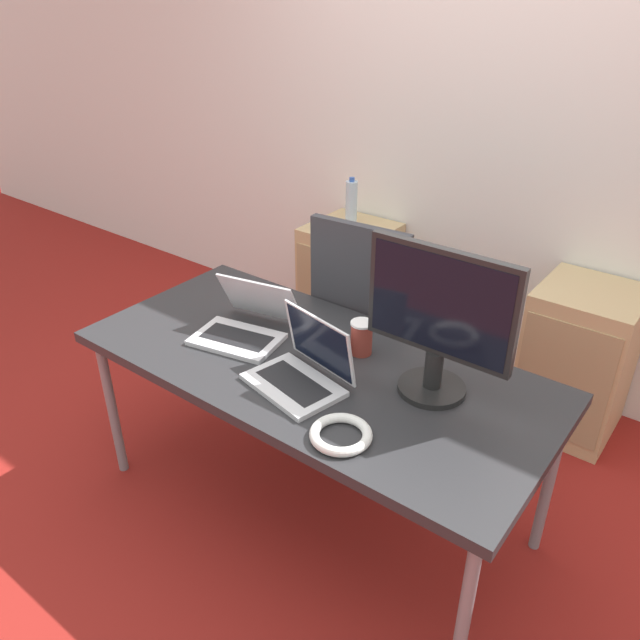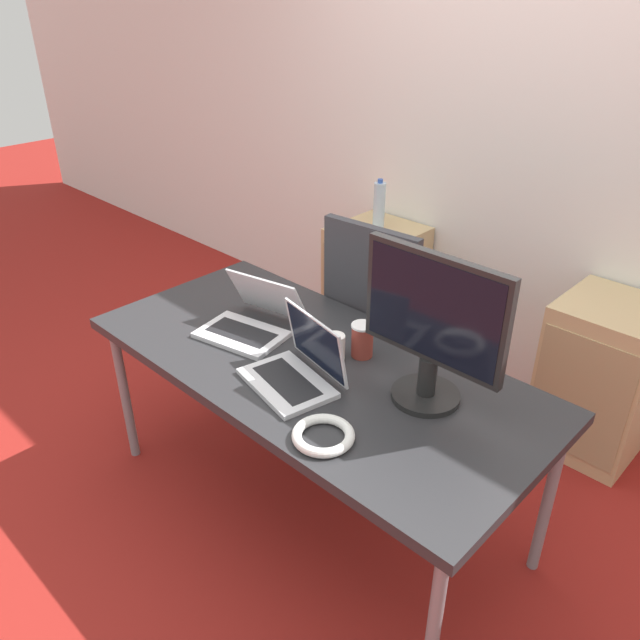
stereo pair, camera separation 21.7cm
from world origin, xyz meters
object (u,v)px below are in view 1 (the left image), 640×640
Objects in this scene: laptop_left at (245,325)px; coffee_cup_white at (335,346)px; office_chair at (376,349)px; laptop_right at (302,370)px; cabinet_right at (578,360)px; cabinet_left at (349,286)px; monitor at (439,320)px; water_bottle at (351,204)px; coffee_cup_brown at (361,338)px; cable_coil at (341,434)px.

laptop_left reaches higher than coffee_cup_white.
laptop_right is at bearing -76.83° from office_chair.
office_chair is at bearing -145.43° from cabinet_right.
monitor reaches higher than cabinet_left.
laptop_right reaches higher than coffee_cup_white.
laptop_left reaches higher than cabinet_right.
monitor is (0.55, -0.54, 0.58)m from office_chair.
water_bottle is at bearing 118.44° from laptop_right.
laptop_right is (0.70, -1.29, -0.09)m from water_bottle.
coffee_cup_brown is (0.75, -1.01, 0.41)m from cabinet_left.
cable_coil is (0.27, -0.16, -0.03)m from laptop_right.
coffee_cup_white is (0.69, -1.09, 0.39)m from cabinet_left.
laptop_left is at bearing 163.00° from laptop_right.
laptop_left is 0.78m from monitor.
cable_coil is at bearing -63.85° from office_chair.
cabinet_left is at bearing 122.41° from coffee_cup_white.
coffee_cup_brown reaches higher than cabinet_left.
laptop_left is (-0.19, -0.65, 0.36)m from office_chair.
office_chair is 0.76m from laptop_left.
office_chair reaches higher than coffee_cup_brown.
cable_coil is at bearing -104.20° from monitor.
laptop_left is 0.39m from laptop_right.
laptop_right is at bearing -17.00° from laptop_left.
coffee_cup_brown is (0.05, 0.28, 0.02)m from laptop_right.
office_chair is 0.74m from cabinet_left.
office_chair reaches higher than cabinet_right.
office_chair is 0.86m from water_bottle.
monitor is at bearing 8.58° from laptop_left.
coffee_cup_brown is (-0.53, -1.01, 0.41)m from cabinet_right.
laptop_right is 0.71× the size of monitor.
cabinet_right is 1.89× the size of laptop_left.
cabinet_left is (-0.52, 0.52, -0.03)m from office_chair.
cabinet_right is 7.59× the size of coffee_cup_white.
laptop_left is 2.96× the size of coffee_cup_brown.
cabinet_right is 1.24m from monitor.
cabinet_right is 1.98× the size of laptop_right.
water_bottle reaches higher than coffee_cup_white.
coffee_cup_white is at bearing 128.27° from cable_coil.
cabinet_left and cabinet_right have the same top height.
coffee_cup_brown reaches higher than cable_coil.
coffee_cup_brown is at bearing -53.39° from cabinet_left.
monitor is (-0.21, -1.06, 0.61)m from cabinet_right.
coffee_cup_white is at bearing -125.18° from coffee_cup_brown.
water_bottle is 2.11× the size of coffee_cup_brown.
cable_coil is (0.22, -0.43, -0.05)m from coffee_cup_brown.
water_bottle reaches higher than cable_coil.
office_chair is at bearing 135.53° from monitor.
monitor is (0.37, 0.22, 0.22)m from laptop_right.
laptop_left reaches higher than cable_coil.
laptop_right is 3.83× the size of coffee_cup_white.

